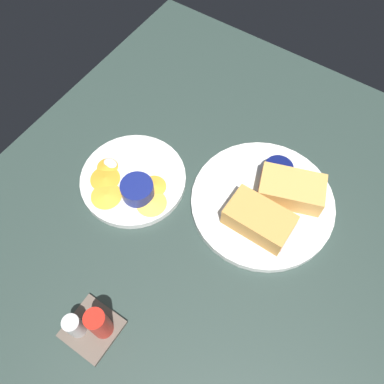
{
  "coord_description": "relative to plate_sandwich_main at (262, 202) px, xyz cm",
  "views": [
    {
      "loc": [
        -10.16,
        30.33,
        75.66
      ],
      "look_at": [
        12.43,
        -3.44,
        3.0
      ],
      "focal_mm": 37.83,
      "sensor_mm": 36.0,
      "label": 1
    }
  ],
  "objects": [
    {
      "name": "sandwich_half_near",
      "position": [
        -1.71,
        5.41,
        3.2
      ],
      "size": [
        13.32,
        7.71,
        4.8
      ],
      "color": "#C68C42",
      "rests_on": "plate_sandwich_main"
    },
    {
      "name": "ramekin_dark_sauce",
      "position": [
        1.0,
        -6.65,
        2.88
      ],
      "size": [
        6.05,
        6.05,
        3.88
      ],
      "color": "#0C144C",
      "rests_on": "plate_sandwich_main"
    },
    {
      "name": "plate_chips_companion",
      "position": [
        25.92,
        10.24,
        0.0
      ],
      "size": [
        22.72,
        22.72,
        1.6
      ],
      "primitive_type": "cylinder",
      "color": "silver",
      "rests_on": "ground_plane"
    },
    {
      "name": "ground_plane",
      "position": [
        0.52,
        10.56,
        -2.3
      ],
      "size": [
        110.0,
        110.0,
        3.0
      ],
      "primitive_type": "cube",
      "color": "#283833"
    },
    {
      "name": "spoon_by_dark_ramekin",
      "position": [
        -1.5,
        -2.22,
        1.16
      ],
      "size": [
        6.15,
        9.32,
        0.8
      ],
      "color": "silver",
      "rests_on": "plate_sandwich_main"
    },
    {
      "name": "plate_sandwich_main",
      "position": [
        0.0,
        0.0,
        0.0
      ],
      "size": [
        29.88,
        29.88,
        1.6
      ],
      "primitive_type": "cylinder",
      "color": "silver",
      "rests_on": "ground_plane"
    },
    {
      "name": "condiment_caddy",
      "position": [
        12.55,
        39.07,
        2.61
      ],
      "size": [
        9.0,
        9.0,
        9.5
      ],
      "color": "brown",
      "rests_on": "ground_plane"
    },
    {
      "name": "spoon_by_gravy_ramekin",
      "position": [
        30.77,
        10.29,
        1.16
      ],
      "size": [
        9.86,
        2.23,
        0.8
      ],
      "color": "silver",
      "rests_on": "plate_chips_companion"
    },
    {
      "name": "sandwich_half_far",
      "position": [
        -3.83,
        -4.19,
        3.2
      ],
      "size": [
        14.84,
        11.52,
        4.8
      ],
      "color": "tan",
      "rests_on": "plate_sandwich_main"
    },
    {
      "name": "plantain_chip_scatter",
      "position": [
        25.73,
        13.63,
        1.1
      ],
      "size": [
        21.05,
        15.16,
        0.6
      ],
      "color": "orange",
      "rests_on": "plate_chips_companion"
    },
    {
      "name": "ramekin_light_gravy",
      "position": [
        22.51,
        13.08,
        2.68
      ],
      "size": [
        6.85,
        6.85,
        3.48
      ],
      "color": "navy",
      "rests_on": "plate_chips_companion"
    }
  ]
}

